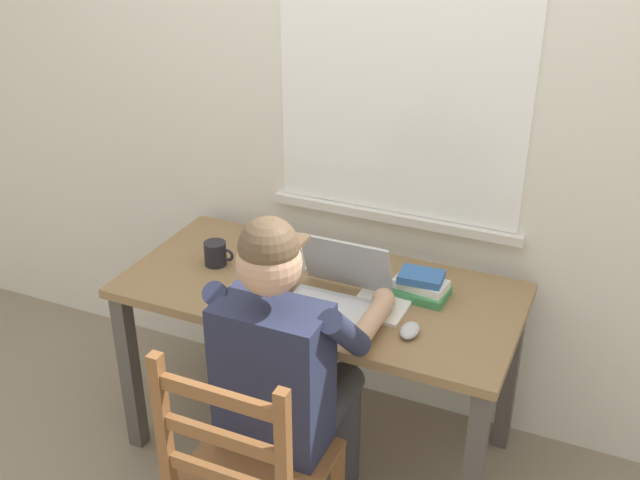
% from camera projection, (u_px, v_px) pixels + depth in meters
% --- Properties ---
extents(ground_plane, '(8.00, 8.00, 0.00)m').
position_uv_depth(ground_plane, '(320.00, 442.00, 3.09)').
color(ground_plane, gray).
extents(back_wall, '(6.00, 0.08, 2.60)m').
position_uv_depth(back_wall, '(366.00, 107.00, 2.84)').
color(back_wall, silver).
rests_on(back_wall, ground).
extents(desk, '(1.45, 0.69, 0.74)m').
position_uv_depth(desk, '(320.00, 310.00, 2.80)').
color(desk, olive).
rests_on(desk, ground).
extents(seated_person, '(0.50, 0.60, 1.26)m').
position_uv_depth(seated_person, '(289.00, 365.00, 2.40)').
color(seated_person, '#232842').
rests_on(seated_person, ground).
extents(wooden_chair, '(0.42, 0.42, 0.95)m').
position_uv_depth(wooden_chair, '(249.00, 477.00, 2.27)').
color(wooden_chair, brown).
rests_on(wooden_chair, ground).
extents(laptop, '(0.33, 0.31, 0.22)m').
position_uv_depth(laptop, '(337.00, 292.00, 2.62)').
color(laptop, '#ADAFB2').
rests_on(laptop, desk).
extents(computer_mouse, '(0.06, 0.10, 0.03)m').
position_uv_depth(computer_mouse, '(410.00, 330.00, 2.47)').
color(computer_mouse, '#ADAFB2').
rests_on(computer_mouse, desk).
extents(coffee_mug_white, '(0.11, 0.08, 0.09)m').
position_uv_depth(coffee_mug_white, '(304.00, 255.00, 2.86)').
color(coffee_mug_white, white).
rests_on(coffee_mug_white, desk).
extents(coffee_mug_dark, '(0.12, 0.09, 0.09)m').
position_uv_depth(coffee_mug_dark, '(216.00, 254.00, 2.88)').
color(coffee_mug_dark, black).
rests_on(coffee_mug_dark, desk).
extents(book_stack_main, '(0.20, 0.15, 0.09)m').
position_uv_depth(book_stack_main, '(421.00, 286.00, 2.68)').
color(book_stack_main, '#38844C').
rests_on(book_stack_main, desk).
extents(paper_pile_near_laptop, '(0.19, 0.18, 0.01)m').
position_uv_depth(paper_pile_near_laptop, '(379.00, 308.00, 2.61)').
color(paper_pile_near_laptop, silver).
rests_on(paper_pile_near_laptop, desk).
extents(paper_pile_back_corner, '(0.21, 0.20, 0.01)m').
position_uv_depth(paper_pile_back_corner, '(298.00, 255.00, 2.95)').
color(paper_pile_back_corner, silver).
rests_on(paper_pile_back_corner, desk).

